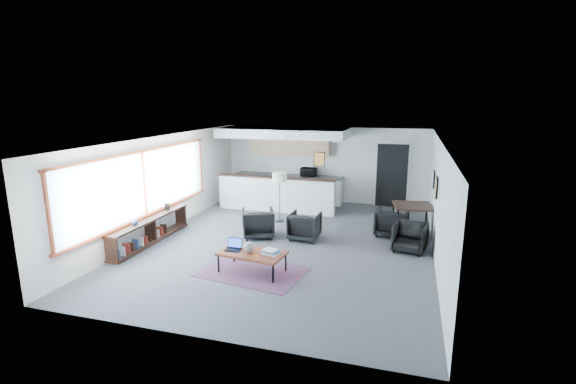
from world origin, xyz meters
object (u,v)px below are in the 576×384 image
(dining_chair_near, at_px, (410,238))
(dining_chair_far, at_px, (392,223))
(laptop, at_px, (234,246))
(floor_lamp, at_px, (280,179))
(book_stack, at_px, (271,252))
(armchair_right, at_px, (305,225))
(microwave, at_px, (308,171))
(coffee_table, at_px, (252,254))
(dining_table, at_px, (413,208))
(ceramic_pot, at_px, (249,247))
(armchair_left, at_px, (258,222))

(dining_chair_near, bearing_deg, dining_chair_far, 124.98)
(laptop, relative_size, floor_lamp, 0.23)
(laptop, bearing_deg, book_stack, -5.17)
(armchair_right, bearing_deg, laptop, 69.43)
(book_stack, height_order, microwave, microwave)
(coffee_table, relative_size, dining_chair_far, 2.11)
(book_stack, distance_m, microwave, 6.19)
(coffee_table, xyz_separation_m, dining_chair_near, (3.14, 2.20, -0.09))
(coffee_table, height_order, dining_chair_near, dining_chair_near)
(microwave, bearing_deg, dining_table, -35.65)
(floor_lamp, relative_size, dining_chair_near, 2.29)
(laptop, bearing_deg, armchair_right, 65.08)
(ceramic_pot, height_order, armchair_right, armchair_right)
(coffee_table, bearing_deg, armchair_right, 84.15)
(armchair_right, relative_size, microwave, 1.47)
(laptop, xyz_separation_m, dining_chair_far, (3.10, 3.21, -0.17))
(ceramic_pot, distance_m, armchair_right, 2.47)
(book_stack, relative_size, armchair_right, 0.51)
(armchair_right, xyz_separation_m, dining_chair_near, (2.61, -0.15, -0.06))
(dining_chair_near, bearing_deg, ceramic_pot, -133.85)
(book_stack, height_order, dining_chair_far, dining_chair_far)
(dining_chair_near, bearing_deg, microwave, 142.25)
(laptop, xyz_separation_m, ceramic_pot, (0.37, -0.09, 0.04))
(book_stack, relative_size, dining_chair_near, 0.61)
(armchair_left, bearing_deg, ceramic_pot, 81.66)
(dining_table, distance_m, microwave, 4.43)
(armchair_left, xyz_separation_m, microwave, (0.39, 3.95, 0.70))
(armchair_left, height_order, microwave, microwave)
(coffee_table, height_order, dining_chair_far, dining_chair_far)
(floor_lamp, relative_size, dining_chair_far, 2.15)
(laptop, bearing_deg, armchair_left, 94.48)
(floor_lamp, xyz_separation_m, dining_table, (3.75, -0.26, -0.52))
(dining_table, bearing_deg, dining_chair_far, -163.93)
(armchair_left, height_order, dining_chair_near, armchair_left)
(dining_chair_near, height_order, microwave, microwave)
(book_stack, bearing_deg, coffee_table, -178.93)
(floor_lamp, xyz_separation_m, microwave, (0.26, 2.46, -0.17))
(ceramic_pot, height_order, dining_table, dining_table)
(ceramic_pot, bearing_deg, coffee_table, 39.62)
(coffee_table, relative_size, armchair_left, 1.76)
(armchair_left, height_order, floor_lamp, floor_lamp)
(floor_lamp, bearing_deg, dining_chair_near, -21.74)
(floor_lamp, height_order, dining_table, floor_lamp)
(dining_chair_far, bearing_deg, floor_lamp, 0.53)
(coffee_table, xyz_separation_m, laptop, (-0.42, 0.05, 0.10))
(book_stack, bearing_deg, armchair_right, 87.05)
(ceramic_pot, bearing_deg, laptop, 165.73)
(coffee_table, height_order, microwave, microwave)
(armchair_right, xyz_separation_m, floor_lamp, (-1.09, 1.33, 0.90))
(ceramic_pot, relative_size, dining_chair_near, 0.34)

